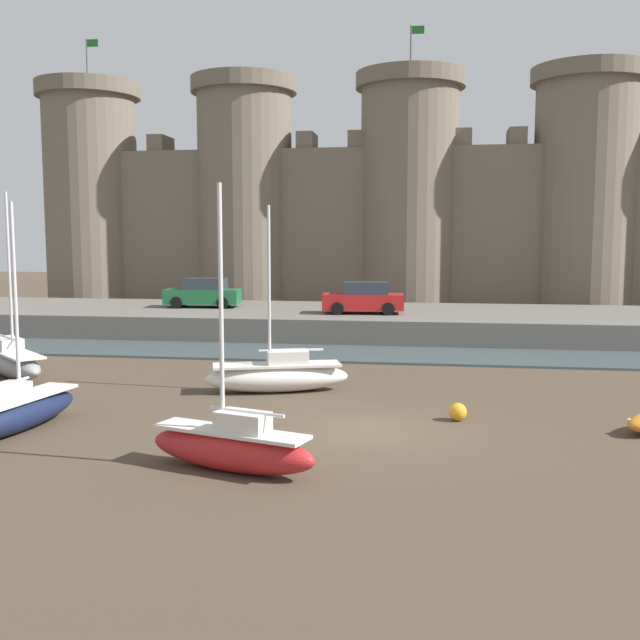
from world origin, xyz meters
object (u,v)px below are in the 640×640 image
object	(u,v)px
sailboat_foreground_centre	(278,375)
car_quay_west	(364,298)
sailboat_foreground_left	(14,412)
sailboat_midflat_right	(11,360)
sailboat_near_channel_right	(232,445)
mooring_buoy_mid_mud	(458,412)
car_quay_centre_east	(203,293)

from	to	relation	value
sailboat_foreground_centre	car_quay_west	distance (m)	13.88
sailboat_foreground_left	sailboat_midflat_right	distance (m)	8.71
sailboat_near_channel_right	mooring_buoy_mid_mud	world-z (taller)	sailboat_near_channel_right
sailboat_midflat_right	mooring_buoy_mid_mud	xyz separation A→B (m)	(16.30, -4.39, -0.33)
car_quay_centre_east	mooring_buoy_mid_mud	bearing A→B (deg)	-54.62
sailboat_foreground_left	car_quay_centre_east	size ratio (longest dim) A/B	1.45
mooring_buoy_mid_mud	car_quay_west	size ratio (longest dim) A/B	0.12
sailboat_foreground_left	car_quay_centre_east	xyz separation A→B (m)	(-1.59, 21.86, 1.48)
sailboat_midflat_right	car_quay_centre_east	xyz separation A→B (m)	(2.94, 14.42, 1.45)
sailboat_foreground_left	car_quay_centre_east	bearing A→B (deg)	94.17
mooring_buoy_mid_mud	sailboat_foreground_left	bearing A→B (deg)	-165.51
sailboat_near_channel_right	sailboat_midflat_right	distance (m)	14.84
sailboat_near_channel_right	sailboat_foreground_left	size ratio (longest dim) A/B	1.04
sailboat_near_channel_right	car_quay_centre_east	size ratio (longest dim) A/B	1.51
sailboat_foreground_centre	sailboat_foreground_left	distance (m)	8.53
sailboat_foreground_centre	car_quay_west	world-z (taller)	sailboat_foreground_centre
mooring_buoy_mid_mud	sailboat_near_channel_right	bearing A→B (deg)	-133.66
mooring_buoy_mid_mud	car_quay_west	distance (m)	17.43
sailboat_midflat_right	car_quay_centre_east	size ratio (longest dim) A/B	1.61
sailboat_foreground_centre	sailboat_near_channel_right	bearing A→B (deg)	-85.05
car_quay_centre_east	car_quay_west	distance (m)	9.34
sailboat_foreground_centre	mooring_buoy_mid_mud	world-z (taller)	sailboat_foreground_centre
sailboat_foreground_left	mooring_buoy_mid_mud	bearing A→B (deg)	14.49
sailboat_midflat_right	car_quay_centre_east	bearing A→B (deg)	78.47
car_quay_west	sailboat_foreground_centre	bearing A→B (deg)	-96.74
sailboat_midflat_right	car_quay_west	bearing A→B (deg)	45.85
mooring_buoy_mid_mud	car_quay_west	xyz separation A→B (m)	(-4.24, 16.82, 1.78)
sailboat_foreground_left	sailboat_near_channel_right	bearing A→B (deg)	-19.37
sailboat_near_channel_right	car_quay_centre_east	distance (m)	25.59
sailboat_midflat_right	sailboat_near_channel_right	bearing A→B (deg)	-41.16
mooring_buoy_mid_mud	car_quay_centre_east	distance (m)	23.14
sailboat_foreground_centre	mooring_buoy_mid_mud	bearing A→B (deg)	-27.94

